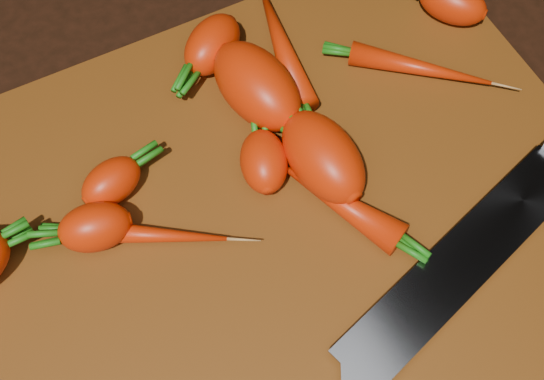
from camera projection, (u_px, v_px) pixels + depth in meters
name	position (u px, v px, depth m)	size (l,w,h in m)	color
ground	(278.00, 222.00, 0.58)	(2.00, 2.00, 0.01)	black
cutting_board	(278.00, 215.00, 0.57)	(0.50, 0.40, 0.01)	#62310B
carrot_1	(95.00, 227.00, 0.54)	(0.05, 0.04, 0.04)	red
carrot_2	(257.00, 86.00, 0.59)	(0.09, 0.05, 0.05)	red
carrot_3	(323.00, 157.00, 0.56)	(0.08, 0.05, 0.05)	red
carrot_4	(212.00, 45.00, 0.62)	(0.06, 0.04, 0.04)	red
carrot_5	(111.00, 182.00, 0.56)	(0.05, 0.03, 0.03)	red
carrot_6	(453.00, 3.00, 0.64)	(0.06, 0.04, 0.04)	red
carrot_7	(282.00, 47.00, 0.63)	(0.13, 0.03, 0.03)	red
carrot_8	(420.00, 68.00, 0.62)	(0.12, 0.02, 0.02)	red
carrot_9	(341.00, 203.00, 0.56)	(0.10, 0.03, 0.03)	red
carrot_10	(147.00, 234.00, 0.55)	(0.12, 0.02, 0.02)	red
carrot_11	(264.00, 162.00, 0.57)	(0.05, 0.04, 0.04)	red
knife	(484.00, 240.00, 0.55)	(0.38, 0.14, 0.02)	gray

